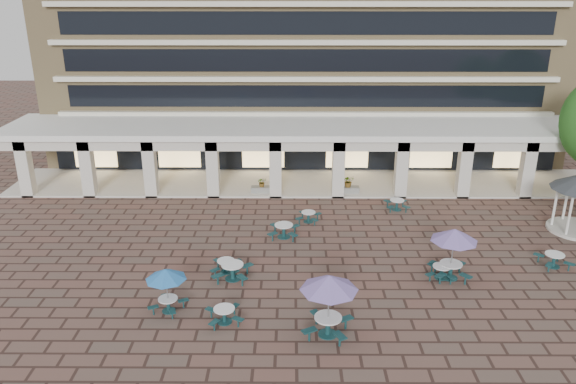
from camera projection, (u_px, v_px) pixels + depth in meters
name	position (u px, v px, depth m)	size (l,w,h in m)	color
ground	(313.00, 289.00, 26.76)	(120.00, 120.00, 0.00)	brown
retail_arcade	(306.00, 144.00, 39.55)	(42.00, 6.60, 4.40)	white
picnic_table_1	(224.00, 314.00, 24.04)	(1.80, 1.80, 0.69)	#163F44
picnic_table_4	(166.00, 276.00, 24.37)	(1.81, 1.81, 2.09)	#163F44
picnic_table_5	(226.00, 265.00, 28.20)	(1.51, 1.51, 0.67)	#163F44
picnic_table_6	(329.00, 285.00, 22.50)	(2.40, 2.40, 2.77)	#163F44
picnic_table_7	(554.00, 259.00, 28.75)	(1.72, 1.72, 0.72)	#163F44
picnic_table_8	(233.00, 270.00, 27.51)	(2.01, 2.01, 0.83)	#163F44
picnic_table_9	(308.00, 216.00, 34.15)	(1.66, 1.66, 0.65)	#163F44
picnic_table_10	(441.00, 271.00, 27.63)	(1.78, 1.78, 0.67)	#163F44
picnic_table_11	(454.00, 237.00, 26.98)	(2.29, 2.29, 2.65)	#163F44
picnic_table_12	(284.00, 230.00, 32.05)	(1.89, 1.89, 0.79)	#163F44
picnic_table_13	(397.00, 204.00, 35.94)	(1.55, 1.55, 0.68)	#163F44
planter_left	(262.00, 187.00, 38.69)	(1.50, 0.69, 1.18)	gray
planter_right	(348.00, 186.00, 38.62)	(1.50, 0.76, 1.34)	gray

